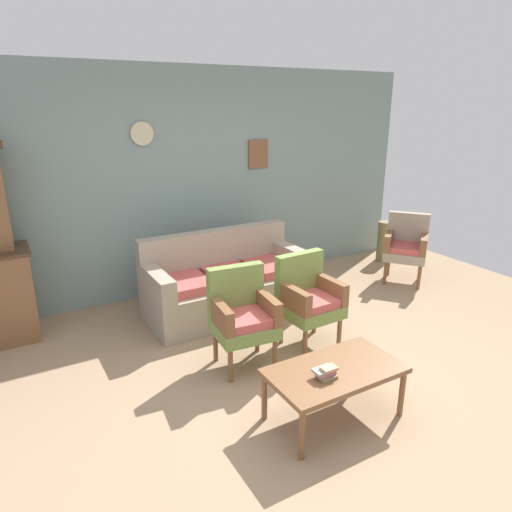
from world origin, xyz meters
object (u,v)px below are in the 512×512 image
armchair_near_couch_end (242,314)px  wingback_chair_by_fireplace (406,245)px  armchair_row_middle (308,297)px  book_stack_on_table (326,372)px  floral_couch (227,285)px  floor_vase_by_wall (384,241)px  coffee_table (335,374)px

armchair_near_couch_end → wingback_chair_by_fireplace: size_ratio=1.00×
armchair_row_middle → book_stack_on_table: (-0.63, -1.08, -0.04)m
floral_couch → book_stack_on_table: (-0.28, -2.14, 0.14)m
floral_couch → floor_vase_by_wall: floral_couch is taller
armchair_near_couch_end → armchair_row_middle: 0.73m
armchair_near_couch_end → coffee_table: size_ratio=0.90×
armchair_near_couch_end → book_stack_on_table: armchair_near_couch_end is taller
coffee_table → armchair_row_middle: bearing=64.0°
armchair_near_couch_end → floor_vase_by_wall: armchair_near_couch_end is taller
wingback_chair_by_fireplace → book_stack_on_table: size_ratio=5.74×
book_stack_on_table → armchair_row_middle: bearing=59.7°
floral_couch → book_stack_on_table: floral_couch is taller
armchair_near_couch_end → floor_vase_by_wall: 3.58m
coffee_table → armchair_near_couch_end: bearing=102.7°
floral_couch → armchair_near_couch_end: size_ratio=2.03×
coffee_table → floor_vase_by_wall: bearing=39.9°
wingback_chair_by_fireplace → book_stack_on_table: 3.31m
coffee_table → floral_couch: bearing=86.0°
armchair_row_middle → coffee_table: (-0.50, -1.03, -0.12)m
armchair_near_couch_end → coffee_table: 1.05m
armchair_row_middle → coffee_table: size_ratio=0.90×
armchair_near_couch_end → book_stack_on_table: 1.08m
floral_couch → coffee_table: size_ratio=1.82×
floral_couch → armchair_row_middle: (0.35, -1.06, 0.17)m
armchair_near_couch_end → armchair_row_middle: size_ratio=1.00×
wingback_chair_by_fireplace → floor_vase_by_wall: (0.38, 0.75, -0.20)m
wingback_chair_by_fireplace → floor_vase_by_wall: bearing=63.0°
floral_couch → wingback_chair_by_fireplace: same height
armchair_near_couch_end → armchair_row_middle: same height
floral_couch → coffee_table: bearing=-94.0°
armchair_row_middle → wingback_chair_by_fireplace: same height
wingback_chair_by_fireplace → floor_vase_by_wall: 0.87m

